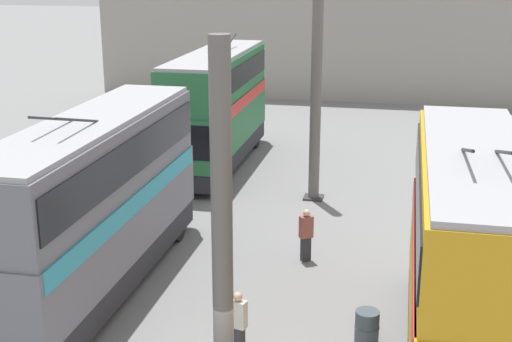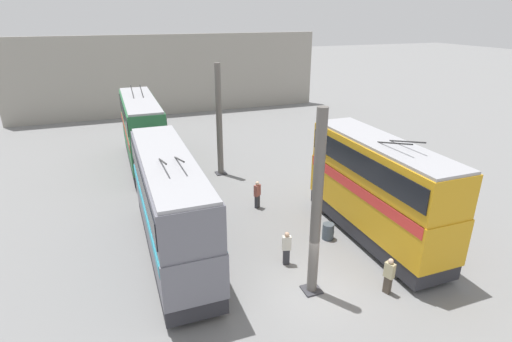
% 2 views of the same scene
% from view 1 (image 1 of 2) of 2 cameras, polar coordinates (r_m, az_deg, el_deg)
% --- Properties ---
extents(depot_back_wall, '(0.50, 36.00, 9.04)m').
position_cam_1_polar(depot_back_wall, '(48.40, 8.04, 10.77)').
color(depot_back_wall, gray).
rests_on(depot_back_wall, ground_plane).
extents(support_column_near, '(0.78, 0.78, 8.12)m').
position_cam_1_polar(support_column_near, '(14.49, -2.72, -5.79)').
color(support_column_near, '#605B56').
rests_on(support_column_near, ground_plane).
extents(support_column_far, '(0.78, 0.78, 8.12)m').
position_cam_1_polar(support_column_far, '(28.21, 4.80, 5.39)').
color(support_column_far, '#605B56').
rests_on(support_column_far, ground_plane).
extents(bus_left_far, '(9.57, 2.54, 6.06)m').
position_cam_1_polar(bus_left_far, '(17.05, 16.73, -6.04)').
color(bus_left_far, black).
rests_on(bus_left_far, ground_plane).
extents(bus_right_near, '(11.03, 2.54, 5.80)m').
position_cam_1_polar(bus_right_near, '(20.89, -12.80, -1.91)').
color(bus_right_near, black).
rests_on(bus_right_near, ground_plane).
extents(bus_right_mid, '(10.44, 2.54, 5.93)m').
position_cam_1_polar(bus_right_mid, '(33.04, -3.20, 5.51)').
color(bus_right_mid, black).
rests_on(bus_right_mid, ground_plane).
extents(person_aisle_midway, '(0.43, 0.48, 1.77)m').
position_cam_1_polar(person_aisle_midway, '(23.04, 4.02, -5.03)').
color(person_aisle_midway, '#2D2D33').
rests_on(person_aisle_midway, ground_plane).
extents(person_aisle_foreground, '(0.34, 0.47, 1.75)m').
position_cam_1_polar(person_aisle_foreground, '(17.77, -1.45, -12.04)').
color(person_aisle_foreground, '#2D2D33').
rests_on(person_aisle_foreground, ground_plane).
extents(oil_drum, '(0.65, 0.65, 0.88)m').
position_cam_1_polar(oil_drum, '(18.81, 8.86, -12.21)').
color(oil_drum, '#424C56').
rests_on(oil_drum, ground_plane).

